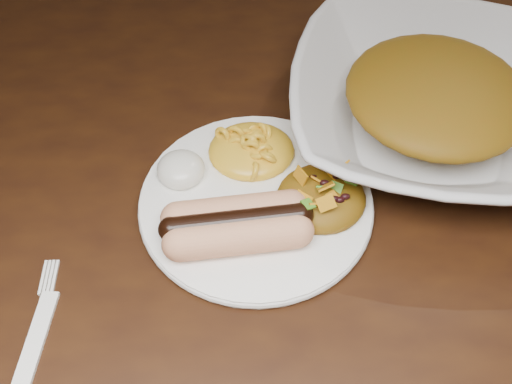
{
  "coord_description": "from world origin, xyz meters",
  "views": [
    {
      "loc": [
        0.04,
        -0.38,
        1.22
      ],
      "look_at": [
        0.05,
        -0.02,
        0.77
      ],
      "focal_mm": 42.0,
      "sensor_mm": 36.0,
      "label": 1
    }
  ],
  "objects_px": {
    "serving_bowl": "(433,107)",
    "fork": "(34,346)",
    "table": "(213,240)",
    "plate": "(256,202)"
  },
  "relations": [
    {
      "from": "serving_bowl",
      "to": "fork",
      "type": "bearing_deg",
      "value": -147.71
    },
    {
      "from": "table",
      "to": "serving_bowl",
      "type": "height_order",
      "value": "serving_bowl"
    },
    {
      "from": "plate",
      "to": "serving_bowl",
      "type": "xyz_separation_m",
      "value": [
        0.19,
        0.1,
        0.03
      ]
    },
    {
      "from": "table",
      "to": "plate",
      "type": "xyz_separation_m",
      "value": [
        0.05,
        -0.02,
        0.1
      ]
    },
    {
      "from": "table",
      "to": "fork",
      "type": "distance_m",
      "value": 0.24
    },
    {
      "from": "table",
      "to": "fork",
      "type": "xyz_separation_m",
      "value": [
        -0.14,
        -0.16,
        0.09
      ]
    },
    {
      "from": "plate",
      "to": "serving_bowl",
      "type": "relative_size",
      "value": 0.75
    },
    {
      "from": "table",
      "to": "fork",
      "type": "relative_size",
      "value": 12.71
    },
    {
      "from": "table",
      "to": "serving_bowl",
      "type": "distance_m",
      "value": 0.28
    },
    {
      "from": "table",
      "to": "serving_bowl",
      "type": "bearing_deg",
      "value": 17.15
    }
  ]
}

